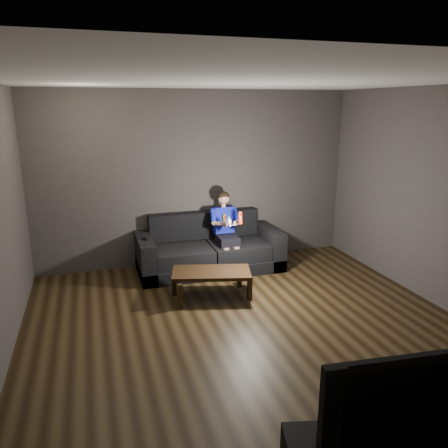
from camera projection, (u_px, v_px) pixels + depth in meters
name	position (u px, v px, depth m)	size (l,w,h in m)	color
floor	(252.00, 333.00, 4.87)	(5.00, 5.00, 0.00)	black
back_wall	(197.00, 179.00, 6.82)	(5.00, 0.04, 2.70)	#3F3938
front_wall	(432.00, 332.00, 2.21)	(5.00, 0.04, 2.70)	#3F3938
ceiling	(257.00, 79.00, 4.16)	(5.00, 5.00, 0.02)	silver
sofa	(209.00, 252.00, 6.72)	(2.17, 0.94, 0.84)	black
child	(226.00, 224.00, 6.62)	(0.45, 0.55, 1.10)	black
wii_remote_red	(240.00, 218.00, 6.20)	(0.05, 0.07, 0.18)	red
nunchuk_white	(229.00, 221.00, 6.17)	(0.07, 0.09, 0.14)	silver
wii_remote_black	(145.00, 239.00, 6.28)	(0.05, 0.14, 0.03)	black
coffee_table	(211.00, 275.00, 5.71)	(1.11, 0.75, 0.37)	black
tv	(401.00, 394.00, 2.59)	(1.14, 0.15, 0.66)	black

